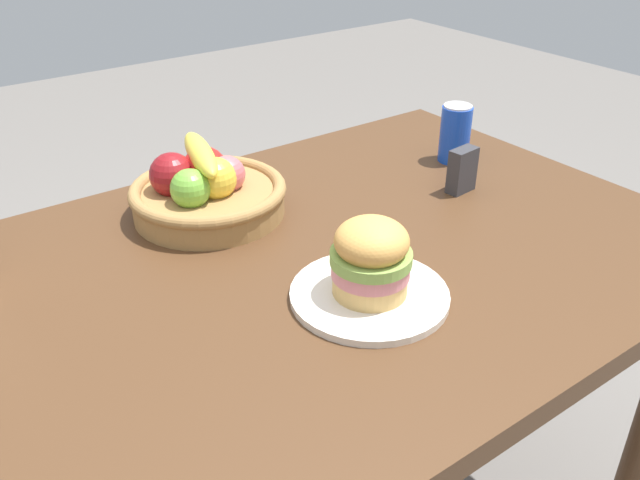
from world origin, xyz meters
name	(u,v)px	position (x,y,z in m)	size (l,w,h in m)	color
dining_table	(299,312)	(0.00, 0.00, 0.65)	(1.40, 0.90, 0.75)	#4C301C
plate	(369,295)	(0.03, -0.15, 0.76)	(0.24, 0.24, 0.01)	silver
sandwich	(371,258)	(0.03, -0.15, 0.82)	(0.12, 0.12, 0.12)	#DBAD60
soda_can	(455,133)	(0.52, 0.16, 0.81)	(0.07, 0.07, 0.13)	blue
fruit_basket	(206,190)	(-0.04, 0.25, 0.80)	(0.29, 0.29, 0.14)	#9E7542
napkin_holder	(462,170)	(0.42, 0.04, 0.80)	(0.06, 0.03, 0.09)	#333338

